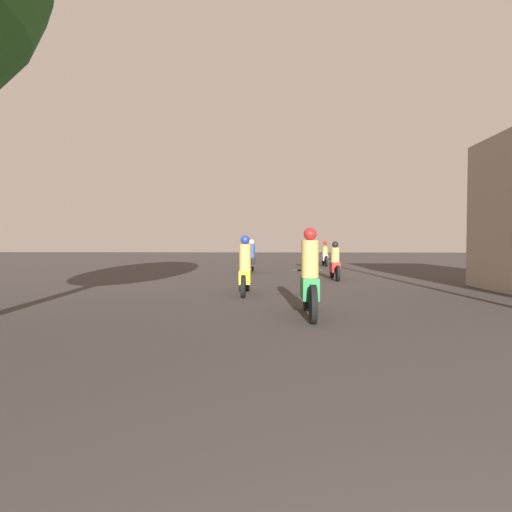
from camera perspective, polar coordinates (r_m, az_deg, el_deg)
name	(u,v)px	position (r m, az deg, el deg)	size (l,w,h in m)	color
motorcycle_green	(310,281)	(7.57, 7.67, -3.61)	(0.60, 2.00, 1.68)	black
motorcycle_yellow	(245,270)	(10.82, -1.55, -2.07)	(0.60, 2.04, 1.60)	black
motorcycle_red	(335,264)	(15.42, 11.20, -1.15)	(0.60, 1.99, 1.46)	black
motorcycle_black	(252,259)	(18.95, -0.63, -0.45)	(0.60, 1.97, 1.56)	black
motorcycle_orange	(310,257)	(21.84, 7.70, -0.13)	(0.60, 2.02, 1.60)	black
motorcycle_silver	(325,256)	(24.44, 9.81, 0.02)	(0.60, 2.06, 1.53)	black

